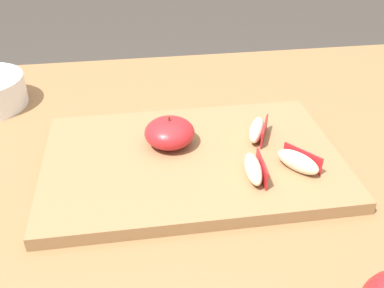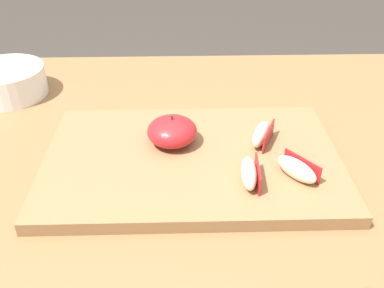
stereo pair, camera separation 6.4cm
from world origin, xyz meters
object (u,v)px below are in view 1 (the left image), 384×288
(apple_half_skin_up, at_px, (170,133))
(apple_wedge_back, at_px, (257,130))
(apple_wedge_front, at_px, (254,169))
(cutting_board, at_px, (192,160))
(apple_wedge_left, at_px, (298,161))

(apple_half_skin_up, relative_size, apple_wedge_back, 1.13)
(apple_wedge_back, bearing_deg, apple_wedge_front, -108.38)
(cutting_board, height_order, apple_half_skin_up, apple_half_skin_up)
(apple_half_skin_up, relative_size, apple_wedge_front, 1.16)
(apple_wedge_back, relative_size, apple_wedge_left, 1.05)
(apple_half_skin_up, xyz_separation_m, apple_wedge_left, (0.18, -0.09, -0.01))
(apple_wedge_left, bearing_deg, cutting_board, 157.72)
(apple_wedge_left, bearing_deg, apple_wedge_back, 110.56)
(apple_half_skin_up, height_order, apple_wedge_left, apple_half_skin_up)
(apple_half_skin_up, distance_m, apple_wedge_front, 0.15)
(apple_half_skin_up, bearing_deg, apple_wedge_left, -28.19)
(apple_wedge_back, xyz_separation_m, apple_wedge_front, (-0.03, -0.10, 0.00))
(apple_wedge_back, distance_m, apple_wedge_front, 0.11)
(cutting_board, relative_size, apple_half_skin_up, 5.71)
(apple_wedge_left, distance_m, apple_wedge_front, 0.07)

